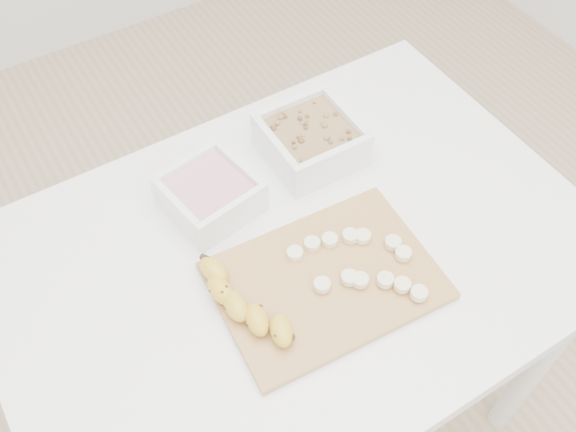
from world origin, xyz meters
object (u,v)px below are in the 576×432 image
cutting_board (326,281)px  banana (245,304)px  bowl_yogurt (210,194)px  bowl_granola (311,139)px  table (297,280)px

cutting_board → banana: bearing=172.5°
bowl_yogurt → bowl_granola: 0.22m
table → banana: bearing=-155.3°
bowl_yogurt → cutting_board: bowl_yogurt is taller
bowl_yogurt → banana: 0.23m
table → bowl_yogurt: bowl_yogurt is taller
cutting_board → banana: size_ratio=1.77×
banana → bowl_granola: bearing=38.2°
cutting_board → bowl_granola: bearing=62.1°
table → cutting_board: size_ratio=2.89×
bowl_granola → cutting_board: 0.29m
bowl_yogurt → cutting_board: 0.25m
bowl_granola → cutting_board: (-0.13, -0.25, -0.03)m
banana → table: bearing=22.0°
table → bowl_granola: size_ratio=6.05×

